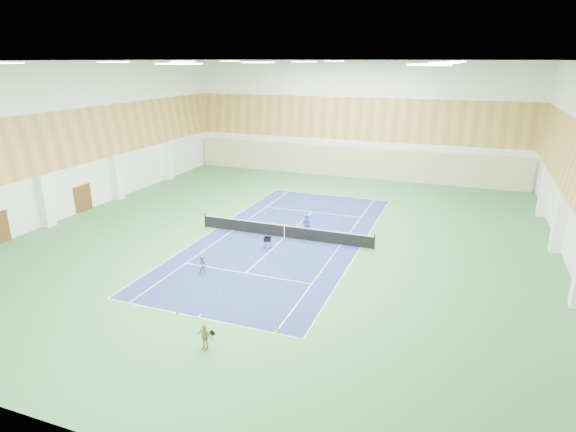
{
  "coord_description": "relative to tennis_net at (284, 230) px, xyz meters",
  "views": [
    {
      "loc": [
        11.54,
        -29.89,
        12.12
      ],
      "look_at": [
        0.65,
        -1.0,
        2.0
      ],
      "focal_mm": 30.0,
      "sensor_mm": 36.0,
      "label": 1
    }
  ],
  "objects": [
    {
      "name": "ground",
      "position": [
        0.0,
        0.0,
        -0.55
      ],
      "size": [
        40.0,
        40.0,
        0.0
      ],
      "primitive_type": "plane",
      "color": "#31733A",
      "rests_on": "ground"
    },
    {
      "name": "room_shell",
      "position": [
        0.0,
        0.0,
        5.45
      ],
      "size": [
        36.0,
        40.0,
        12.0
      ],
      "primitive_type": null,
      "color": "white",
      "rests_on": "ground"
    },
    {
      "name": "wood_cladding",
      "position": [
        0.0,
        0.0,
        7.45
      ],
      "size": [
        36.0,
        40.0,
        8.0
      ],
      "primitive_type": null,
      "color": "#C18F47",
      "rests_on": "room_shell"
    },
    {
      "name": "ceiling_light_grid",
      "position": [
        0.0,
        0.0,
        11.37
      ],
      "size": [
        21.4,
        25.4,
        0.06
      ],
      "primitive_type": null,
      "color": "silver",
      "rests_on": "room_shell"
    },
    {
      "name": "court_surface",
      "position": [
        0.0,
        0.0,
        -0.55
      ],
      "size": [
        10.97,
        23.77,
        0.01
      ],
      "primitive_type": "cube",
      "color": "navy",
      "rests_on": "ground"
    },
    {
      "name": "tennis_balls_scatter",
      "position": [
        0.0,
        0.0,
        -0.5
      ],
      "size": [
        10.57,
        22.77,
        0.07
      ],
      "primitive_type": null,
      "color": "#D0E827",
      "rests_on": "ground"
    },
    {
      "name": "tennis_net",
      "position": [
        0.0,
        0.0,
        0.0
      ],
      "size": [
        12.8,
        0.1,
        1.1
      ],
      "primitive_type": null,
      "color": "black",
      "rests_on": "ground"
    },
    {
      "name": "back_curtain",
      "position": [
        0.0,
        19.75,
        1.05
      ],
      "size": [
        35.4,
        0.16,
        3.2
      ],
      "primitive_type": "cube",
      "color": "#C6B793",
      "rests_on": "ground"
    },
    {
      "name": "door_left_b",
      "position": [
        -17.92,
        0.0,
        0.55
      ],
      "size": [
        0.08,
        1.8,
        2.2
      ],
      "primitive_type": "cube",
      "color": "#593319",
      "rests_on": "ground"
    },
    {
      "name": "coach",
      "position": [
        1.32,
        0.97,
        0.25
      ],
      "size": [
        0.59,
        0.4,
        1.6
      ],
      "primitive_type": "imported",
      "rotation": [
        0.0,
        0.0,
        3.17
      ],
      "color": "#203995",
      "rests_on": "ground"
    },
    {
      "name": "child_court",
      "position": [
        -2.28,
        -7.4,
        0.03
      ],
      "size": [
        0.67,
        0.58,
        1.16
      ],
      "primitive_type": "imported",
      "rotation": [
        0.0,
        0.0,
        0.29
      ],
      "color": "gray",
      "rests_on": "ground"
    },
    {
      "name": "child_apron",
      "position": [
        1.68,
        -14.09,
        0.05
      ],
      "size": [
        0.74,
        0.4,
        1.2
      ],
      "primitive_type": "imported",
      "rotation": [
        0.0,
        0.0,
        -0.16
      ],
      "color": "#9E885A",
      "rests_on": "ground"
    },
    {
      "name": "ball_cart",
      "position": [
        -0.31,
        -2.33,
        -0.14
      ],
      "size": [
        0.56,
        0.56,
        0.81
      ],
      "primitive_type": null,
      "rotation": [
        0.0,
        0.0,
        0.21
      ],
      "color": "black",
      "rests_on": "ground"
    },
    {
      "name": "cone_svc_a",
      "position": [
        -3.17,
        -5.99,
        -0.45
      ],
      "size": [
        0.18,
        0.18,
        0.19
      ],
      "primitive_type": "cone",
      "color": "#EA440C",
      "rests_on": "ground"
    },
    {
      "name": "cone_svc_b",
      "position": [
        -1.55,
        -6.62,
        -0.44
      ],
      "size": [
        0.2,
        0.2,
        0.22
      ],
      "primitive_type": "cone",
      "color": "#FF500D",
      "rests_on": "ground"
    },
    {
      "name": "cone_svc_c",
      "position": [
        0.94,
        -6.13,
        -0.45
      ],
      "size": [
        0.17,
        0.17,
        0.19
      ],
      "primitive_type": "cone",
      "color": "#FF5A0D",
      "rests_on": "ground"
    },
    {
      "name": "cone_svc_d",
      "position": [
        2.94,
        -5.95,
        -0.44
      ],
      "size": [
        0.21,
        0.21,
        0.23
      ],
      "primitive_type": "cone",
      "color": "#D5570B",
      "rests_on": "ground"
    },
    {
      "name": "cone_base_a",
      "position": [
        -3.42,
        -11.53,
        -0.44
      ],
      "size": [
        0.19,
        0.19,
        0.21
      ],
      "primitive_type": "cone",
      "color": "#E65B0C",
      "rests_on": "ground"
    },
    {
      "name": "cone_base_b",
      "position": [
        -1.14,
        -11.93,
        -0.44
      ],
      "size": [
        0.2,
        0.2,
        0.21
      ],
      "primitive_type": "cone",
      "color": "#E8580C",
      "rests_on": "ground"
    },
    {
      "name": "cone_base_c",
      "position": [
        1.58,
        -11.39,
        -0.44
      ],
      "size": [
        0.19,
        0.19,
        0.21
      ],
      "primitive_type": "cone",
      "color": "orange",
      "rests_on": "ground"
    },
    {
      "name": "cone_base_d",
      "position": [
        4.21,
        -11.76,
        -0.43
      ],
      "size": [
        0.22,
        0.22,
        0.25
      ],
      "primitive_type": "cone",
      "color": "#FF5E0D",
      "rests_on": "ground"
    }
  ]
}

